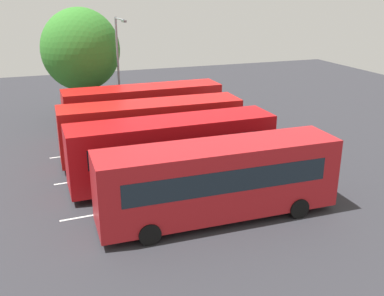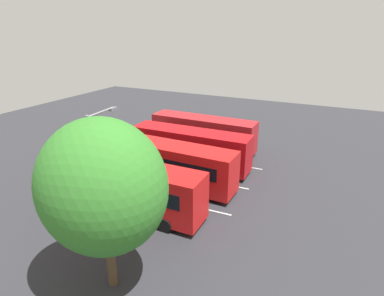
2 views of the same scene
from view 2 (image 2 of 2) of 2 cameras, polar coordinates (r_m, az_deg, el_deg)
The scene contains 11 objects.
ground_plane at distance 26.96m, azimuth -2.94°, elevation -4.79°, with size 64.36×64.36×0.00m, color #2B2B30.
bus_far_left at distance 31.63m, azimuth 1.96°, elevation 2.77°, with size 10.53×2.64×3.38m.
bus_center_left at distance 27.70m, azimuth -0.29°, elevation 0.11°, with size 10.52×2.59×3.38m.
bus_center_right at distance 24.55m, azimuth -4.04°, elevation -2.75°, with size 10.55×2.70×3.38m.
bus_far_right at distance 21.57m, azimuth -11.28°, elevation -6.63°, with size 10.52×2.60×3.38m.
pedestrian at distance 31.91m, azimuth -11.84°, elevation 0.87°, with size 0.40×0.40×1.68m.
street_lamp at distance 17.50m, azimuth -16.63°, elevation -4.49°, with size 0.36×2.51×7.66m.
depot_tree at distance 14.23m, azimuth -15.67°, elevation -6.73°, with size 5.79×5.21×8.30m.
lane_stripe_outer_left at distance 30.23m, azimuth 0.73°, elevation -1.82°, with size 12.61×0.12×0.01m, color silver.
lane_stripe_inner_left at distance 26.96m, azimuth -2.94°, elevation -4.78°, with size 12.61×0.12×0.01m, color silver.
lane_stripe_inner_right at distance 23.91m, azimuth -7.63°, elevation -8.50°, with size 12.61×0.12×0.01m, color silver.
Camera 2 is at (-11.86, 21.23, 11.64)m, focal length 29.80 mm.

